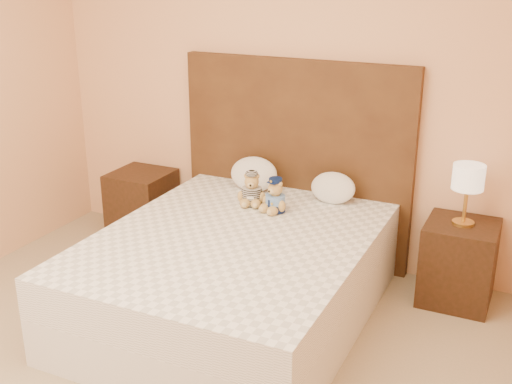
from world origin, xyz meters
TOP-DOWN VIEW (x-y plane):
  - room_walls at (0.00, 0.46)m, footprint 4.04×4.52m
  - bed at (0.00, 1.20)m, footprint 1.60×2.00m
  - headboard at (0.00, 2.21)m, footprint 1.75×0.08m
  - nightstand_left at (-1.25, 2.00)m, footprint 0.45×0.45m
  - nightstand_right at (1.25, 2.00)m, footprint 0.45×0.45m
  - lamp at (1.25, 2.00)m, footprint 0.20×0.20m
  - teddy_police at (0.07, 1.69)m, footprint 0.26×0.25m
  - teddy_prisoner at (-0.13, 1.74)m, footprint 0.26×0.25m
  - pillow_left at (-0.26, 2.03)m, footprint 0.37×0.24m
  - pillow_right at (0.36, 2.03)m, footprint 0.32×0.21m

SIDE VIEW (x-z plane):
  - nightstand_left at x=-1.25m, z-range 0.00..0.55m
  - nightstand_right at x=1.25m, z-range 0.00..0.55m
  - bed at x=0.00m, z-range 0.00..0.55m
  - pillow_right at x=0.36m, z-range 0.55..0.78m
  - teddy_prisoner at x=-0.13m, z-range 0.55..0.78m
  - teddy_police at x=0.07m, z-range 0.55..0.78m
  - pillow_left at x=-0.26m, z-range 0.55..0.81m
  - headboard at x=0.00m, z-range 0.00..1.50m
  - lamp at x=1.25m, z-range 0.65..1.05m
  - room_walls at x=0.00m, z-range 0.45..3.17m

